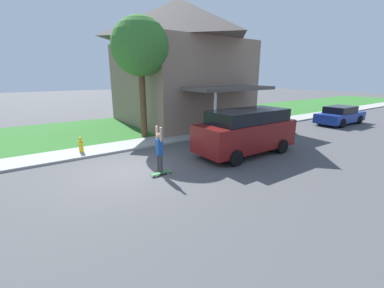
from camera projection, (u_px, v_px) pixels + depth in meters
name	position (u px, v px, depth m)	size (l,w,h in m)	color
ground_plane	(132.00, 171.00, 10.10)	(120.00, 120.00, 0.00)	#49494C
lawn	(165.00, 124.00, 19.75)	(10.00, 80.00, 0.08)	#2D6B28
sidewalk	(199.00, 134.00, 16.28)	(1.80, 80.00, 0.10)	#9E9E99
house	(180.00, 61.00, 19.50)	(11.64, 8.73, 8.93)	#89705B
lawn_tree_near	(140.00, 47.00, 14.11)	(3.22, 3.22, 6.71)	brown
suv_parked	(246.00, 131.00, 12.01)	(2.12, 4.98, 2.11)	maroon
car_down_street	(340.00, 115.00, 19.64)	(1.90, 4.55, 1.37)	navy
skateboarder	(159.00, 150.00, 9.57)	(0.41, 0.21, 1.84)	#38383D
skateboard	(161.00, 173.00, 9.68)	(0.20, 0.81, 0.10)	#337F3D
fire_hydrant	(81.00, 145.00, 12.18)	(0.20, 0.20, 0.72)	gold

